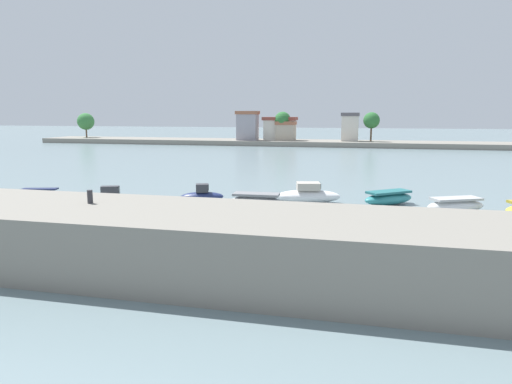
{
  "coord_description": "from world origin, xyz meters",
  "views": [
    {
      "loc": [
        13.77,
        -24.6,
        6.76
      ],
      "look_at": [
        5.96,
        7.71,
        1.12
      ],
      "focal_mm": 32.54,
      "sensor_mm": 36.0,
      "label": 1
    }
  ],
  "objects": [
    {
      "name": "moored_boat_1",
      "position": [
        -4.04,
        4.99,
        0.53
      ],
      "size": [
        3.4,
        2.11,
        1.61
      ],
      "rotation": [
        0.0,
        0.0,
        0.36
      ],
      "color": "yellow",
      "rests_on": "ground"
    },
    {
      "name": "mooring_buoy_0",
      "position": [
        -4.4,
        8.89,
        0.14
      ],
      "size": [
        0.27,
        0.27,
        0.27
      ],
      "primitive_type": "sphere",
      "color": "yellow",
      "rests_on": "ground"
    },
    {
      "name": "moored_boat_0",
      "position": [
        -10.61,
        5.58,
        0.53
      ],
      "size": [
        3.42,
        1.84,
        1.09
      ],
      "rotation": [
        0.0,
        0.0,
        0.29
      ],
      "color": "navy",
      "rests_on": "ground"
    },
    {
      "name": "seawall_embankment",
      "position": [
        0.0,
        -6.95,
        1.38
      ],
      "size": [
        97.92,
        6.3,
        2.77
      ],
      "primitive_type": "cube",
      "color": "gray",
      "rests_on": "ground"
    },
    {
      "name": "mooring_buoy_3",
      "position": [
        18.5,
        1.38,
        0.18
      ],
      "size": [
        0.37,
        0.37,
        0.37
      ],
      "primitive_type": "sphere",
      "color": "orange",
      "rests_on": "ground"
    },
    {
      "name": "ground_plane",
      "position": [
        0.0,
        0.0,
        0.0
      ],
      "size": [
        400.0,
        400.0,
        0.0
      ],
      "primitive_type": "plane",
      "color": "slate"
    },
    {
      "name": "moored_boat_6",
      "position": [
        19.82,
        9.16,
        0.5
      ],
      "size": [
        4.5,
        3.24,
        1.04
      ],
      "rotation": [
        0.0,
        0.0,
        0.45
      ],
      "color": "white",
      "rests_on": "ground"
    },
    {
      "name": "moored_boat_4",
      "position": [
        9.44,
        10.13,
        0.61
      ],
      "size": [
        5.26,
        2.91,
        1.59
      ],
      "rotation": [
        0.0,
        0.0,
        0.24
      ],
      "color": "white",
      "rests_on": "ground"
    },
    {
      "name": "distant_shoreline",
      "position": [
        -2.32,
        74.7,
        1.49
      ],
      "size": [
        120.85,
        10.65,
        7.29
      ],
      "color": "gray",
      "rests_on": "ground"
    },
    {
      "name": "moored_boat_5",
      "position": [
        15.41,
        10.89,
        0.51
      ],
      "size": [
        4.27,
        3.82,
        1.06
      ],
      "rotation": [
        0.0,
        0.0,
        0.67
      ],
      "color": "teal",
      "rests_on": "ground"
    },
    {
      "name": "moored_boat_2",
      "position": [
        1.37,
        8.88,
        0.47
      ],
      "size": [
        3.57,
        2.35,
        1.37
      ],
      "rotation": [
        0.0,
        0.0,
        0.34
      ],
      "color": "navy",
      "rests_on": "ground"
    },
    {
      "name": "mooring_buoy_2",
      "position": [
        7.9,
        4.53,
        0.14
      ],
      "size": [
        0.28,
        0.28,
        0.28
      ],
      "primitive_type": "sphere",
      "color": "orange",
      "rests_on": "ground"
    },
    {
      "name": "mooring_bollard",
      "position": [
        1.7,
        -6.44,
        3.07
      ],
      "size": [
        0.24,
        0.24,
        0.61
      ],
      "primitive_type": "cylinder",
      "color": "#2D2D33",
      "rests_on": "seawall_embankment"
    },
    {
      "name": "moored_boat_3",
      "position": [
        6.28,
        6.5,
        0.6
      ],
      "size": [
        4.08,
        1.6,
        1.25
      ],
      "rotation": [
        0.0,
        0.0,
        0.04
      ],
      "color": "#9E9EA3",
      "rests_on": "ground"
    }
  ]
}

